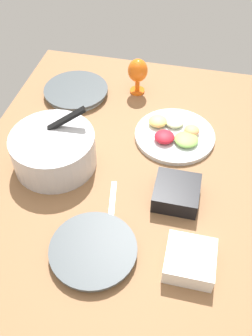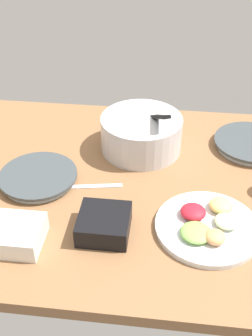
{
  "view_description": "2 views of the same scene",
  "coord_description": "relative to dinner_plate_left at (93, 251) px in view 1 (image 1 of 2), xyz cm",
  "views": [
    {
      "loc": [
        -80.83,
        -25.34,
        101.92
      ],
      "look_at": [
        3.55,
        -6.16,
        6.6
      ],
      "focal_mm": 40.4,
      "sensor_mm": 36.0,
      "label": 1
    },
    {
      "loc": [
        16.37,
        -113.2,
        91.18
      ],
      "look_at": [
        3.07,
        -1.01,
        6.6
      ],
      "focal_mm": 45.77,
      "sensor_mm": 36.0,
      "label": 2
    }
  ],
  "objects": [
    {
      "name": "ground_plane",
      "position": [
        26.74,
        2.98,
        -3.52
      ],
      "size": [
        160.0,
        104.0,
        4.0
      ],
      "primitive_type": "cube",
      "color": "#8C603D"
    },
    {
      "name": "dinner_plate_left",
      "position": [
        0.0,
        0.0,
        0.0
      ],
      "size": [
        26.52,
        26.52,
        2.93
      ],
      "color": "silver",
      "rests_on": "ground_plane"
    },
    {
      "name": "dinner_plate_right",
      "position": [
        74.36,
        29.4,
        0.05
      ],
      "size": [
        28.08,
        28.08,
        3.03
      ],
      "color": "silver",
      "rests_on": "ground_plane"
    },
    {
      "name": "mixing_bowl",
      "position": [
        32.95,
        23.82,
        5.55
      ],
      "size": [
        29.92,
        29.92,
        20.26
      ],
      "color": "silver",
      "rests_on": "ground_plane"
    },
    {
      "name": "fruit_platter",
      "position": [
        56.41,
        -16.66,
        0.11
      ],
      "size": [
        31.26,
        31.26,
        5.01
      ],
      "color": "silver",
      "rests_on": "ground_plane"
    },
    {
      "name": "hurricane_glass_orange",
      "position": [
        82.24,
        3.49,
        8.71
      ],
      "size": [
        8.52,
        8.52,
        16.09
      ],
      "color": "orange",
      "rests_on": "ground_plane"
    },
    {
      "name": "square_bowl_black",
      "position": [
        26.13,
        -21.4,
        2.08
      ],
      "size": [
        14.9,
        14.9,
        6.48
      ],
      "color": "black",
      "rests_on": "ground_plane"
    },
    {
      "name": "square_bowl_white",
      "position": [
        2.27,
        -28.5,
        1.9
      ],
      "size": [
        14.31,
        14.31,
        6.16
      ],
      "color": "white",
      "rests_on": "ground_plane"
    },
    {
      "name": "fork_by_left_plate",
      "position": [
        19.79,
        -0.82,
        -1.22
      ],
      "size": [
        18.04,
        4.83,
        0.6
      ],
      "primitive_type": "cube",
      "rotation": [
        0.0,
        0.0,
        0.17
      ],
      "color": "silver",
      "rests_on": "ground_plane"
    }
  ]
}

